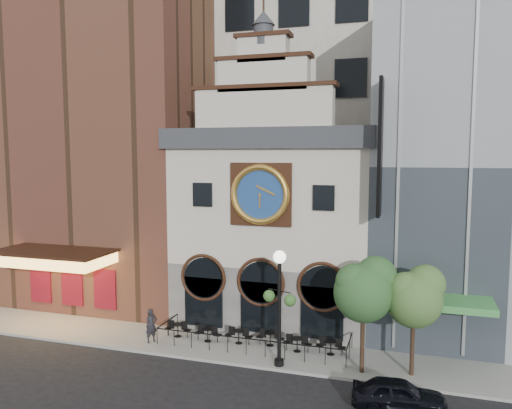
{
  "coord_description": "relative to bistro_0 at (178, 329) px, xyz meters",
  "views": [
    {
      "loc": [
        8.12,
        -23.16,
        10.87
      ],
      "look_at": [
        -0.94,
        6.0,
        7.74
      ],
      "focal_mm": 35.0,
      "sensor_mm": 36.0,
      "label": 1
    }
  ],
  "objects": [
    {
      "name": "ground",
      "position": [
        4.66,
        -2.54,
        -0.61
      ],
      "size": [
        120.0,
        120.0,
        0.0
      ],
      "primitive_type": "plane",
      "color": "black",
      "rests_on": "ground"
    },
    {
      "name": "sidewalk",
      "position": [
        4.66,
        -0.04,
        -0.54
      ],
      "size": [
        44.0,
        5.0,
        0.15
      ],
      "primitive_type": "cube",
      "color": "gray",
      "rests_on": "ground"
    },
    {
      "name": "clock_building",
      "position": [
        4.66,
        5.28,
        6.07
      ],
      "size": [
        12.6,
        8.78,
        18.65
      ],
      "color": "#605E5B",
      "rests_on": "ground"
    },
    {
      "name": "theater_building",
      "position": [
        -8.34,
        7.42,
        11.99
      ],
      "size": [
        14.0,
        15.6,
        25.0
      ],
      "color": "brown",
      "rests_on": "ground"
    },
    {
      "name": "retail_building",
      "position": [
        17.66,
        7.45,
        9.53
      ],
      "size": [
        14.0,
        14.4,
        20.0
      ],
      "color": "gray",
      "rests_on": "ground"
    },
    {
      "name": "office_tower",
      "position": [
        4.66,
        17.46,
        19.39
      ],
      "size": [
        20.0,
        16.0,
        40.0
      ],
      "primitive_type": "cube",
      "color": "beige",
      "rests_on": "ground"
    },
    {
      "name": "cafe_railing",
      "position": [
        4.66,
        -0.04,
        -0.01
      ],
      "size": [
        10.6,
        2.6,
        0.9
      ],
      "primitive_type": null,
      "color": "black",
      "rests_on": "sidewalk"
    },
    {
      "name": "bistro_0",
      "position": [
        0.0,
        0.0,
        0.0
      ],
      "size": [
        1.58,
        0.68,
        0.9
      ],
      "color": "black",
      "rests_on": "sidewalk"
    },
    {
      "name": "bistro_1",
      "position": [
        1.96,
        -0.18,
        0.0
      ],
      "size": [
        1.58,
        0.68,
        0.9
      ],
      "color": "black",
      "rests_on": "sidewalk"
    },
    {
      "name": "bistro_2",
      "position": [
        3.76,
        0.07,
        0.0
      ],
      "size": [
        1.58,
        0.68,
        0.9
      ],
      "color": "black",
      "rests_on": "sidewalk"
    },
    {
      "name": "bistro_3",
      "position": [
        5.55,
        0.28,
        0.0
      ],
      "size": [
        1.58,
        0.68,
        0.9
      ],
      "color": "black",
      "rests_on": "sidewalk"
    },
    {
      "name": "bistro_4",
      "position": [
        7.17,
        -0.09,
        0.0
      ],
      "size": [
        1.58,
        0.68,
        0.9
      ],
      "color": "black",
      "rests_on": "sidewalk"
    },
    {
      "name": "bistro_5",
      "position": [
        8.98,
        0.04,
        0.0
      ],
      "size": [
        1.58,
        0.68,
        0.9
      ],
      "color": "black",
      "rests_on": "sidewalk"
    },
    {
      "name": "car_right",
      "position": [
        12.58,
        -4.57,
        0.06
      ],
      "size": [
        4.08,
        1.98,
        1.34
      ],
      "primitive_type": "imported",
      "rotation": [
        0.0,
        0.0,
        1.68
      ],
      "color": "black",
      "rests_on": "ground"
    },
    {
      "name": "pedestrian",
      "position": [
        -1.06,
        -1.22,
        0.5
      ],
      "size": [
        0.78,
        0.84,
        1.92
      ],
      "primitive_type": "imported",
      "rotation": [
        0.0,
        0.0,
        0.96
      ],
      "color": "black",
      "rests_on": "sidewalk"
    },
    {
      "name": "lamppost",
      "position": [
        6.68,
        -2.1,
        3.2
      ],
      "size": [
        1.81,
        1.06,
        5.93
      ],
      "rotation": [
        0.0,
        0.0,
        -0.36
      ],
      "color": "black",
      "rests_on": "sidewalk"
    },
    {
      "name": "tree_left",
      "position": [
        10.82,
        -1.6,
        3.77
      ],
      "size": [
        3.0,
        2.89,
        5.78
      ],
      "color": "#382619",
      "rests_on": "sidewalk"
    },
    {
      "name": "tree_right",
      "position": [
        13.15,
        -1.19,
        3.51
      ],
      "size": [
        2.81,
        2.71,
        5.41
      ],
      "color": "#382619",
      "rests_on": "sidewalk"
    }
  ]
}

